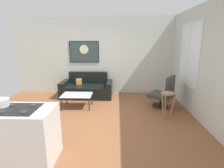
{
  "coord_description": "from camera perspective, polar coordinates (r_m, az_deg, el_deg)",
  "views": [
    {
      "loc": [
        0.59,
        -4.08,
        1.92
      ],
      "look_at": [
        0.44,
        0.9,
        0.7
      ],
      "focal_mm": 28.19,
      "sensor_mm": 36.0,
      "label": 1
    }
  ],
  "objects": [
    {
      "name": "mixing_bowl",
      "position": [
        3.31,
        -32.53,
        -5.29
      ],
      "size": [
        0.28,
        0.28,
        0.13
      ],
      "color": "#BCBDC2",
      "rests_on": "kitchen_counter"
    },
    {
      "name": "wall_painting",
      "position": [
        6.59,
        -9.03,
        10.28
      ],
      "size": [
        1.08,
        0.03,
        0.77
      ],
      "color": "black"
    },
    {
      "name": "couch",
      "position": [
        6.29,
        -8.1,
        -1.57
      ],
      "size": [
        1.78,
        0.92,
        0.83
      ],
      "color": "black",
      "rests_on": "ground"
    },
    {
      "name": "back_wall",
      "position": [
        6.56,
        -3.52,
        9.18
      ],
      "size": [
        6.4,
        0.05,
        2.8
      ],
      "primitive_type": "cube",
      "color": "beige",
      "rests_on": "ground"
    },
    {
      "name": "ground",
      "position": [
        4.56,
        -6.01,
        -11.52
      ],
      "size": [
        6.4,
        6.4,
        0.04
      ],
      "primitive_type": "cube",
      "color": "brown"
    },
    {
      "name": "right_wall",
      "position": [
        4.86,
        26.6,
        6.16
      ],
      "size": [
        0.05,
        6.4,
        2.8
      ],
      "primitive_type": "cube",
      "color": "beige",
      "rests_on": "ground"
    },
    {
      "name": "kitchen_counter",
      "position": [
        3.41,
        -31.74,
        -13.99
      ],
      "size": [
        1.65,
        0.68,
        0.93
      ],
      "color": "silver",
      "rests_on": "ground"
    },
    {
      "name": "window",
      "position": [
        5.38,
        23.74,
        8.63
      ],
      "size": [
        0.03,
        1.3,
        1.75
      ],
      "color": "silver"
    },
    {
      "name": "bar_stool",
      "position": [
        4.64,
        17.53,
        -4.48
      ],
      "size": [
        0.37,
        0.37,
        0.67
      ],
      "color": "#A37846",
      "rests_on": "ground"
    },
    {
      "name": "armchair",
      "position": [
        5.38,
        16.54,
        -2.86
      ],
      "size": [
        0.89,
        0.9,
        0.96
      ],
      "color": "black",
      "rests_on": "ground"
    },
    {
      "name": "coffee_table",
      "position": [
        5.27,
        -11.29,
        -3.72
      ],
      "size": [
        0.87,
        0.6,
        0.4
      ],
      "color": "silver",
      "rests_on": "ground"
    }
  ]
}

